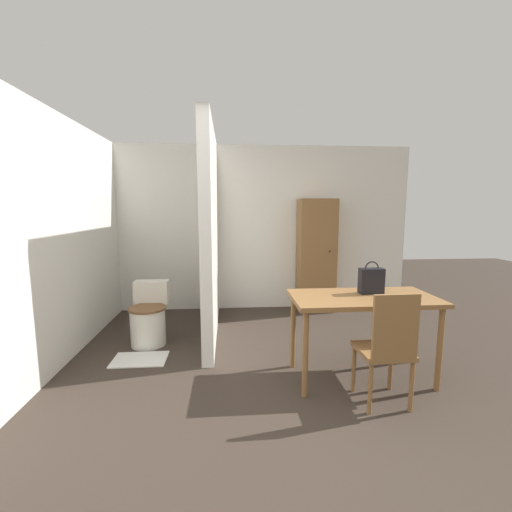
# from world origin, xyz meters

# --- Properties ---
(ground_plane) EXTENTS (16.00, 16.00, 0.00)m
(ground_plane) POSITION_xyz_m (0.00, 0.00, 0.00)
(ground_plane) COLOR #382D26
(wall_back) EXTENTS (4.95, 0.12, 2.50)m
(wall_back) POSITION_xyz_m (0.00, 3.39, 1.25)
(wall_back) COLOR silver
(wall_back) RESTS_ON ground_plane
(wall_left) EXTENTS (0.12, 4.33, 2.50)m
(wall_left) POSITION_xyz_m (-2.04, 1.66, 1.25)
(wall_left) COLOR silver
(wall_left) RESTS_ON ground_plane
(partition_wall) EXTENTS (0.12, 2.03, 2.50)m
(partition_wall) POSITION_xyz_m (-0.55, 2.32, 1.25)
(partition_wall) COLOR silver
(partition_wall) RESTS_ON ground_plane
(dining_table) EXTENTS (1.29, 0.66, 0.78)m
(dining_table) POSITION_xyz_m (0.88, 0.99, 0.69)
(dining_table) COLOR brown
(dining_table) RESTS_ON ground_plane
(wooden_chair) EXTENTS (0.40, 0.40, 0.94)m
(wooden_chair) POSITION_xyz_m (0.90, 0.53, 0.50)
(wooden_chair) COLOR brown
(wooden_chair) RESTS_ON ground_plane
(toilet) EXTENTS (0.42, 0.56, 0.69)m
(toilet) POSITION_xyz_m (-1.26, 2.01, 0.30)
(toilet) COLOR silver
(toilet) RESTS_ON ground_plane
(handbag) EXTENTS (0.22, 0.10, 0.30)m
(handbag) POSITION_xyz_m (0.98, 1.09, 0.90)
(handbag) COLOR black
(handbag) RESTS_ON dining_table
(wooden_cabinet) EXTENTS (0.55, 0.39, 1.70)m
(wooden_cabinet) POSITION_xyz_m (1.00, 3.13, 0.85)
(wooden_cabinet) COLOR brown
(wooden_cabinet) RESTS_ON ground_plane
(bath_mat) EXTENTS (0.55, 0.36, 0.01)m
(bath_mat) POSITION_xyz_m (-1.26, 1.54, 0.01)
(bath_mat) COLOR silver
(bath_mat) RESTS_ON ground_plane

